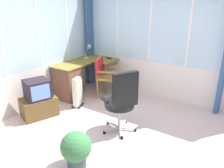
{
  "coord_description": "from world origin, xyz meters",
  "views": [
    {
      "loc": [
        -2.64,
        -1.68,
        2.14
      ],
      "look_at": [
        0.47,
        0.39,
        0.74
      ],
      "focal_mm": 36.57,
      "sensor_mm": 36.0,
      "label": 1
    }
  ],
  "objects_px": {
    "office_chair": "(122,99)",
    "potted_plant": "(76,148)",
    "tv_on_stand": "(38,100)",
    "space_heater": "(78,92)",
    "desk_lamp": "(89,49)",
    "desk": "(70,80)",
    "tv_remote": "(109,58)",
    "wooden_armchair": "(104,72)"
  },
  "relations": [
    {
      "from": "tv_on_stand",
      "to": "space_heater",
      "type": "height_order",
      "value": "tv_on_stand"
    },
    {
      "from": "desk_lamp",
      "to": "space_heater",
      "type": "bearing_deg",
      "value": -154.44
    },
    {
      "from": "desk_lamp",
      "to": "wooden_armchair",
      "type": "relative_size",
      "value": 0.37
    },
    {
      "from": "space_heater",
      "to": "wooden_armchair",
      "type": "bearing_deg",
      "value": -11.15
    },
    {
      "from": "desk",
      "to": "tv_on_stand",
      "type": "relative_size",
      "value": 1.92
    },
    {
      "from": "office_chair",
      "to": "tv_remote",
      "type": "bearing_deg",
      "value": 39.94
    },
    {
      "from": "desk",
      "to": "potted_plant",
      "type": "height_order",
      "value": "desk"
    },
    {
      "from": "desk_lamp",
      "to": "space_heater",
      "type": "height_order",
      "value": "desk_lamp"
    },
    {
      "from": "desk",
      "to": "wooden_armchair",
      "type": "height_order",
      "value": "wooden_armchair"
    },
    {
      "from": "tv_remote",
      "to": "office_chair",
      "type": "bearing_deg",
      "value": -131.42
    },
    {
      "from": "desk",
      "to": "space_heater",
      "type": "distance_m",
      "value": 0.5
    },
    {
      "from": "desk",
      "to": "desk_lamp",
      "type": "relative_size",
      "value": 4.22
    },
    {
      "from": "space_heater",
      "to": "potted_plant",
      "type": "xyz_separation_m",
      "value": [
        -1.43,
        -1.24,
        -0.03
      ]
    },
    {
      "from": "tv_on_stand",
      "to": "desk",
      "type": "bearing_deg",
      "value": 6.13
    },
    {
      "from": "desk_lamp",
      "to": "tv_remote",
      "type": "height_order",
      "value": "desk_lamp"
    },
    {
      "from": "tv_remote",
      "to": "space_heater",
      "type": "bearing_deg",
      "value": -169.76
    },
    {
      "from": "tv_on_stand",
      "to": "potted_plant",
      "type": "bearing_deg",
      "value": -113.56
    },
    {
      "from": "office_chair",
      "to": "tv_on_stand",
      "type": "distance_m",
      "value": 1.7
    },
    {
      "from": "desk_lamp",
      "to": "space_heater",
      "type": "xyz_separation_m",
      "value": [
        -1.04,
        -0.5,
        -0.67
      ]
    },
    {
      "from": "wooden_armchair",
      "to": "space_heater",
      "type": "distance_m",
      "value": 0.8
    },
    {
      "from": "office_chair",
      "to": "potted_plant",
      "type": "xyz_separation_m",
      "value": [
        -1.05,
        0.06,
        -0.34
      ]
    },
    {
      "from": "desk",
      "to": "tv_remote",
      "type": "height_order",
      "value": "tv_remote"
    },
    {
      "from": "desk",
      "to": "desk_lamp",
      "type": "xyz_separation_m",
      "value": [
        0.8,
        0.06,
        0.57
      ]
    },
    {
      "from": "tv_remote",
      "to": "wooden_armchair",
      "type": "relative_size",
      "value": 0.16
    },
    {
      "from": "desk",
      "to": "potted_plant",
      "type": "bearing_deg",
      "value": -134.83
    },
    {
      "from": "wooden_armchair",
      "to": "tv_on_stand",
      "type": "height_order",
      "value": "wooden_armchair"
    },
    {
      "from": "desk_lamp",
      "to": "tv_on_stand",
      "type": "distance_m",
      "value": 1.91
    },
    {
      "from": "tv_remote",
      "to": "tv_on_stand",
      "type": "height_order",
      "value": "tv_remote"
    },
    {
      "from": "tv_remote",
      "to": "office_chair",
      "type": "distance_m",
      "value": 2.1
    },
    {
      "from": "space_heater",
      "to": "desk_lamp",
      "type": "bearing_deg",
      "value": 25.56
    },
    {
      "from": "desk_lamp",
      "to": "wooden_armchair",
      "type": "distance_m",
      "value": 0.81
    },
    {
      "from": "desk_lamp",
      "to": "office_chair",
      "type": "relative_size",
      "value": 0.31
    },
    {
      "from": "desk_lamp",
      "to": "wooden_armchair",
      "type": "height_order",
      "value": "desk_lamp"
    },
    {
      "from": "office_chair",
      "to": "potted_plant",
      "type": "relative_size",
      "value": 2.1
    },
    {
      "from": "desk",
      "to": "wooden_armchair",
      "type": "bearing_deg",
      "value": -48.61
    },
    {
      "from": "wooden_armchair",
      "to": "tv_on_stand",
      "type": "xyz_separation_m",
      "value": [
        -1.49,
        0.47,
        -0.27
      ]
    },
    {
      "from": "desk_lamp",
      "to": "tv_remote",
      "type": "distance_m",
      "value": 0.54
    },
    {
      "from": "office_chair",
      "to": "desk_lamp",
      "type": "bearing_deg",
      "value": 51.88
    },
    {
      "from": "wooden_armchair",
      "to": "office_chair",
      "type": "relative_size",
      "value": 0.83
    },
    {
      "from": "wooden_armchair",
      "to": "potted_plant",
      "type": "distance_m",
      "value": 2.45
    },
    {
      "from": "space_heater",
      "to": "desk",
      "type": "bearing_deg",
      "value": 61.66
    },
    {
      "from": "space_heater",
      "to": "tv_remote",
      "type": "bearing_deg",
      "value": 1.61
    }
  ]
}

